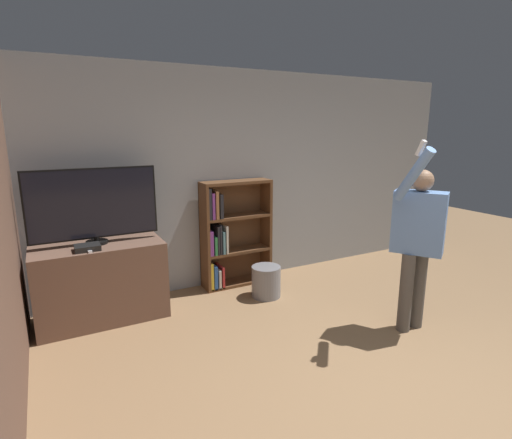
% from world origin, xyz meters
% --- Properties ---
extents(ground_plane, '(14.00, 14.00, 0.00)m').
position_xyz_m(ground_plane, '(0.00, 0.00, 0.00)').
color(ground_plane, '#93704C').
extents(wall_back, '(6.97, 0.06, 2.70)m').
position_xyz_m(wall_back, '(0.00, 3.04, 1.35)').
color(wall_back, '#9EA3A8').
rests_on(wall_back, ground_plane).
extents(tv_ledge, '(1.28, 0.58, 0.82)m').
position_xyz_m(tv_ledge, '(-1.78, 2.62, 0.41)').
color(tv_ledge, brown).
rests_on(tv_ledge, ground_plane).
extents(television, '(1.25, 0.22, 0.78)m').
position_xyz_m(television, '(-1.78, 2.67, 1.23)').
color(television, black).
rests_on(television, tv_ledge).
extents(game_console, '(0.24, 0.19, 0.06)m').
position_xyz_m(game_console, '(-1.89, 2.48, 0.85)').
color(game_console, black).
rests_on(game_console, tv_ledge).
extents(remote_loose, '(0.06, 0.14, 0.02)m').
position_xyz_m(remote_loose, '(-1.89, 2.42, 0.83)').
color(remote_loose, white).
rests_on(remote_loose, tv_ledge).
extents(bookshelf, '(0.90, 0.28, 1.35)m').
position_xyz_m(bookshelf, '(-0.20, 2.86, 0.67)').
color(bookshelf, brown).
rests_on(bookshelf, ground_plane).
extents(person, '(0.62, 0.57, 1.89)m').
position_xyz_m(person, '(0.93, 0.94, 0.98)').
color(person, '#56514C').
rests_on(person, ground_plane).
extents(waste_bin, '(0.35, 0.35, 0.38)m').
position_xyz_m(waste_bin, '(0.03, 2.31, 0.19)').
color(waste_bin, gray).
rests_on(waste_bin, ground_plane).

